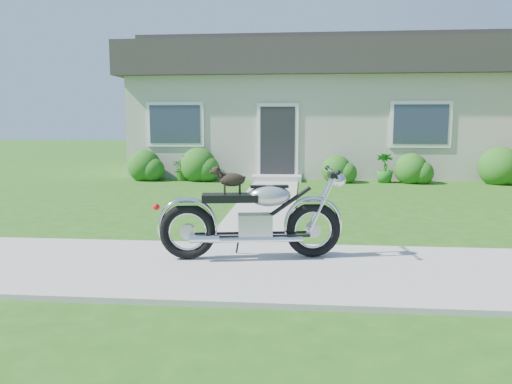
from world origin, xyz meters
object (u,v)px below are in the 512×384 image
Objects in this scene: potted_plant_right at (385,168)px; motorcycle_with_dog at (255,217)px; potted_plant_left at (183,168)px; house at (326,108)px.

motorcycle_with_dog is at bearing -109.01° from potted_plant_right.
motorcycle_with_dog is (2.85, -8.20, 0.17)m from potted_plant_left.
motorcycle_with_dog reaches higher than potted_plant_right.
house is 17.12× the size of potted_plant_left.
potted_plant_right is 8.67m from motorcycle_with_dog.
potted_plant_left is (-4.18, -3.44, -1.79)m from house.
house is at bearing 113.48° from potted_plant_right.
potted_plant_right is 0.37× the size of motorcycle_with_dog.
motorcycle_with_dog is at bearing -96.51° from house.
potted_plant_left is 0.90× the size of potted_plant_right.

